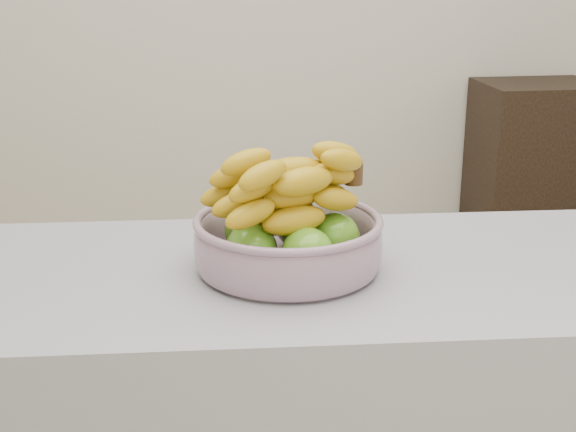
# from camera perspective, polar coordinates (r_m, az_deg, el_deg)

# --- Properties ---
(cabinet) EXTENTS (0.53, 0.43, 0.91)m
(cabinet) POSITION_cam_1_polar(r_m,az_deg,el_deg) (3.77, 16.89, 2.21)
(cabinet) COLOR black
(cabinet) RESTS_ON ground
(fruit_bowl) EXTENTS (0.34, 0.34, 0.21)m
(fruit_bowl) POSITION_cam_1_polar(r_m,az_deg,el_deg) (1.41, 0.01, -1.28)
(fruit_bowl) COLOR #9FADBF
(fruit_bowl) RESTS_ON counter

